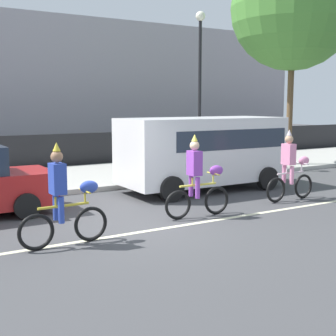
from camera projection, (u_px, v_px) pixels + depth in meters
ground_plane at (143, 225)px, 10.11m from camera, size 80.00×80.00×0.00m
road_centre_line at (154, 230)px, 9.68m from camera, size 36.00×0.14×0.01m
sidewalk_curb at (52, 180)px, 15.62m from camera, size 60.00×5.00×0.15m
fence_line at (28, 153)px, 17.99m from camera, size 40.00×0.08×1.40m
building_backdrop at (57, 88)px, 26.93m from camera, size 28.00×8.00×6.93m
parade_cyclist_cobalt at (64, 201)px, 8.52m from camera, size 1.72×0.50×1.92m
parade_cyclist_purple at (199, 181)px, 10.70m from camera, size 1.72×0.50×1.92m
parade_cyclist_pink at (291, 169)px, 12.55m from camera, size 1.72×0.50×1.92m
parked_van_white at (205, 148)px, 14.02m from camera, size 5.00×2.22×2.18m
street_lamp_post at (200, 66)px, 17.69m from camera, size 0.36×0.36×5.86m
street_tree_near_lamp at (293, 7)px, 18.23m from camera, size 4.91×4.91×8.63m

